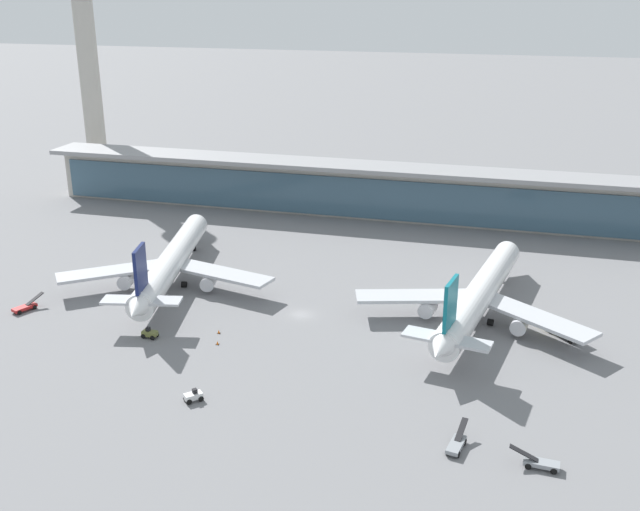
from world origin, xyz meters
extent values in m
plane|color=slate|center=(0.00, 0.00, 0.00)|extent=(1200.00, 1200.00, 0.00)
cylinder|color=white|center=(-32.07, 9.01, 5.13)|extent=(16.04, 51.29, 5.41)
cone|color=white|center=(-37.90, 36.20, 5.13)|extent=(6.20, 5.87, 5.30)
cone|color=white|center=(-26.29, -17.92, 5.67)|extent=(6.01, 6.84, 4.87)
cube|color=black|center=(-37.25, 33.17, 6.08)|extent=(4.44, 3.04, 0.65)
cube|color=#B7BABF|center=(-42.48, 1.96, 4.18)|extent=(22.03, 19.09, 0.65)
cube|color=#B7BABF|center=(-19.68, 6.85, 4.18)|extent=(24.07, 11.39, 0.65)
cylinder|color=silver|center=(-39.63, 2.01, 2.32)|extent=(3.74, 4.46, 2.98)
cylinder|color=silver|center=(-22.30, 5.73, 2.32)|extent=(3.74, 4.46, 2.98)
cube|color=#141E51|center=(-27.27, -13.34, 12.03)|extent=(2.01, 6.52, 8.39)
cube|color=#B7BABF|center=(-27.08, -14.25, 5.94)|extent=(15.45, 7.14, 0.47)
cylinder|color=black|center=(-34.40, 5.64, 0.65)|extent=(1.37, 1.51, 1.31)
cylinder|color=black|center=(-28.56, 6.90, 0.65)|extent=(1.37, 1.51, 1.31)
cylinder|color=black|center=(-36.37, 29.07, 0.65)|extent=(1.37, 1.51, 1.31)
cylinder|color=white|center=(34.16, 8.00, 5.13)|extent=(14.08, 51.47, 5.41)
cone|color=white|center=(38.90, 35.41, 5.13)|extent=(6.05, 5.70, 5.30)
cone|color=white|center=(29.46, -19.14, 5.67)|extent=(5.81, 6.69, 4.87)
cube|color=black|center=(38.37, 32.35, 6.08)|extent=(4.38, 2.90, 0.65)
cube|color=#B7BABF|center=(21.87, 5.35, 4.18)|extent=(24.06, 12.23, 0.65)
cube|color=#B7BABF|center=(44.84, 1.37, 4.18)|extent=(22.40, 18.49, 0.65)
cylinder|color=silver|center=(24.53, 4.33, 2.32)|extent=(3.61, 4.37, 2.98)
cylinder|color=silver|center=(41.99, 1.31, 2.32)|extent=(3.61, 4.37, 2.98)
cube|color=#0F6B7A|center=(30.26, -14.51, 12.03)|extent=(1.76, 6.54, 8.39)
cube|color=#B7BABF|center=(30.10, -15.43, 5.94)|extent=(15.40, 6.59, 0.47)
cylinder|color=black|center=(30.74, 5.75, 0.65)|extent=(1.33, 1.48, 1.31)
cylinder|color=black|center=(36.62, 4.73, 0.65)|extent=(1.33, 1.48, 1.31)
cylinder|color=black|center=(37.66, 28.22, 0.65)|extent=(1.33, 1.48, 1.31)
cube|color=#B21E1E|center=(-54.27, -12.91, 0.75)|extent=(3.56, 5.12, 0.60)
cube|color=black|center=(-53.30, -10.68, 1.84)|extent=(2.39, 3.99, 1.72)
cylinder|color=black|center=(-54.36, -11.04, 0.45)|extent=(0.61, 0.94, 0.90)
cylinder|color=black|center=(-52.84, -11.69, 0.45)|extent=(0.61, 0.94, 0.90)
cylinder|color=black|center=(-55.69, -14.12, 0.45)|extent=(0.61, 0.94, 0.90)
cylinder|color=black|center=(-54.17, -14.78, 0.45)|extent=(0.61, 0.94, 0.90)
cube|color=gray|center=(45.70, -39.38, 0.75)|extent=(4.90, 2.10, 0.60)
cube|color=black|center=(43.28, -39.23, 1.84)|extent=(4.00, 1.15, 1.72)
cylinder|color=black|center=(43.97, -40.10, 0.45)|extent=(0.92, 0.34, 0.90)
cylinder|color=black|center=(44.08, -38.45, 0.45)|extent=(0.92, 0.34, 0.90)
cylinder|color=black|center=(47.32, -40.32, 0.45)|extent=(0.92, 0.34, 0.90)
cylinder|color=black|center=(47.43, -38.66, 0.45)|extent=(0.92, 0.34, 0.90)
cube|color=olive|center=(-24.26, -17.26, 0.90)|extent=(2.90, 1.70, 0.90)
cube|color=black|center=(-24.56, -17.24, 1.70)|extent=(0.75, 0.75, 0.70)
cylinder|color=black|center=(-23.23, -16.62, 0.45)|extent=(0.92, 0.34, 0.90)
cylinder|color=black|center=(-23.33, -18.04, 0.45)|extent=(0.92, 0.34, 0.90)
cylinder|color=black|center=(-25.18, -16.48, 0.45)|extent=(0.92, 0.34, 0.90)
cylinder|color=black|center=(-25.28, -17.90, 0.45)|extent=(0.92, 0.34, 0.90)
cube|color=silver|center=(-7.17, -35.75, 0.90)|extent=(3.05, 3.03, 0.90)
cube|color=black|center=(-6.96, -35.54, 1.70)|extent=(0.99, 0.99, 0.70)
cylinder|color=black|center=(-7.37, -36.95, 0.45)|extent=(0.84, 0.83, 0.90)
cylinder|color=black|center=(-8.37, -35.93, 0.45)|extent=(0.84, 0.83, 0.90)
cylinder|color=black|center=(-5.97, -35.57, 0.45)|extent=(0.84, 0.83, 0.90)
cylinder|color=black|center=(-6.97, -34.56, 0.45)|extent=(0.84, 0.83, 0.90)
cube|color=gray|center=(34.10, -38.04, 0.75)|extent=(2.67, 5.05, 0.60)
cube|color=black|center=(34.55, -35.66, 1.84)|extent=(1.62, 4.05, 1.72)
cylinder|color=black|center=(33.60, -36.24, 0.45)|extent=(0.44, 0.94, 0.90)
cylinder|color=black|center=(35.22, -36.55, 0.45)|extent=(0.44, 0.94, 0.90)
cylinder|color=black|center=(32.97, -39.54, 0.45)|extent=(0.44, 0.94, 0.90)
cylinder|color=black|center=(34.59, -39.85, 0.45)|extent=(0.44, 0.94, 0.90)
cube|color=yellow|center=(47.95, 5.24, 1.20)|extent=(2.90, 2.90, 1.50)
cube|color=black|center=(47.38, 5.80, 1.50)|extent=(1.55, 1.55, 0.70)
cube|color=silver|center=(50.85, 2.34, 1.85)|extent=(4.88, 4.88, 2.50)
cylinder|color=black|center=(47.76, 3.92, 0.45)|extent=(0.83, 0.83, 0.90)
cylinder|color=black|center=(49.26, 5.42, 0.45)|extent=(0.83, 0.83, 0.90)
cylinder|color=black|center=(51.16, 0.53, 0.45)|extent=(0.83, 0.83, 0.90)
cylinder|color=black|center=(52.65, 2.02, 0.45)|extent=(0.83, 0.83, 0.90)
cube|color=#B2ADA3|center=(0.00, 69.01, 7.00)|extent=(188.72, 8.00, 14.00)
cube|color=#3D5B70|center=(0.00, 64.71, 6.30)|extent=(184.94, 0.50, 11.20)
cube|color=gray|center=(0.00, 67.01, 14.60)|extent=(192.49, 12.80, 1.20)
cylinder|color=#B2ADA3|center=(-95.92, 85.98, 31.27)|extent=(6.40, 6.40, 62.54)
cone|color=orange|center=(-30.38, -10.30, 0.35)|extent=(0.44, 0.44, 0.70)
cube|color=black|center=(-30.38, -10.30, 0.02)|extent=(0.62, 0.62, 0.04)
cone|color=orange|center=(-12.61, -12.22, 0.35)|extent=(0.44, 0.44, 0.70)
cube|color=black|center=(-12.61, -12.22, 0.02)|extent=(0.62, 0.62, 0.04)
cone|color=orange|center=(-11.06, -16.58, 0.35)|extent=(0.44, 0.44, 0.70)
cube|color=black|center=(-11.06, -16.58, 0.02)|extent=(0.62, 0.62, 0.04)
camera|label=1|loc=(38.80, -129.12, 61.94)|focal=41.69mm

